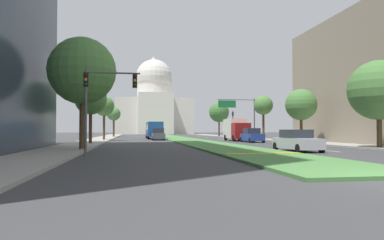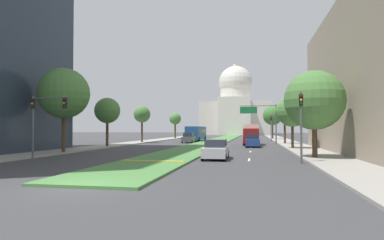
{
  "view_description": "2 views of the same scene",
  "coord_description": "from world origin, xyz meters",
  "px_view_note": "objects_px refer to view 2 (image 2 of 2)",
  "views": [
    {
      "loc": [
        -7.9,
        -10.11,
        1.62
      ],
      "look_at": [
        0.34,
        39.18,
        2.99
      ],
      "focal_mm": 33.09,
      "sensor_mm": 36.0,
      "label": 1
    },
    {
      "loc": [
        7.29,
        -12.88,
        2.53
      ],
      "look_at": [
        -0.33,
        28.04,
        3.61
      ],
      "focal_mm": 31.04,
      "sensor_mm": 36.0,
      "label": 2
    }
  ],
  "objects_px": {
    "traffic_light_near_left": "(42,113)",
    "street_tree_left_far": "(142,115)",
    "street_tree_left_near": "(64,93)",
    "box_truck_delivery": "(251,134)",
    "street_tree_left_mid": "(107,111)",
    "street_tree_left_distant": "(175,119)",
    "traffic_light_far_right": "(271,125)",
    "street_tree_right_far": "(285,111)",
    "overhead_guide_sign": "(262,116)",
    "traffic_light_near_right": "(301,118)",
    "sedan_distant": "(189,138)",
    "sedan_lead_stopped": "(216,150)",
    "sedan_midblock": "(253,141)",
    "street_tree_right_near": "(314,100)",
    "street_tree_right_mid": "(292,112)",
    "street_tree_right_distant": "(273,116)",
    "capitol_building": "(236,108)",
    "city_bus": "(196,132)"
  },
  "relations": [
    {
      "from": "traffic_light_far_right",
      "to": "street_tree_right_far",
      "type": "xyz_separation_m",
      "value": [
        1.56,
        -11.73,
        2.08
      ]
    },
    {
      "from": "street_tree_left_far",
      "to": "sedan_midblock",
      "type": "height_order",
      "value": "street_tree_left_far"
    },
    {
      "from": "traffic_light_near_right",
      "to": "street_tree_right_mid",
      "type": "xyz_separation_m",
      "value": [
        1.3,
        17.25,
        1.3
      ]
    },
    {
      "from": "overhead_guide_sign",
      "to": "street_tree_left_mid",
      "type": "bearing_deg",
      "value": -148.03
    },
    {
      "from": "traffic_light_far_right",
      "to": "box_truck_delivery",
      "type": "relative_size",
      "value": 0.81
    },
    {
      "from": "traffic_light_near_right",
      "to": "sedan_distant",
      "type": "xyz_separation_m",
      "value": [
        -14.71,
        32.65,
        -2.46
      ]
    },
    {
      "from": "street_tree_left_far",
      "to": "street_tree_left_mid",
      "type": "bearing_deg",
      "value": -91.73
    },
    {
      "from": "street_tree_right_near",
      "to": "sedan_lead_stopped",
      "type": "height_order",
      "value": "street_tree_right_near"
    },
    {
      "from": "street_tree_left_distant",
      "to": "capitol_building",
      "type": "bearing_deg",
      "value": 78.1
    },
    {
      "from": "street_tree_right_mid",
      "to": "street_tree_left_distant",
      "type": "xyz_separation_m",
      "value": [
        -23.98,
        38.31,
        0.33
      ]
    },
    {
      "from": "street_tree_left_mid",
      "to": "sedan_midblock",
      "type": "bearing_deg",
      "value": 10.2
    },
    {
      "from": "traffic_light_near_right",
      "to": "traffic_light_far_right",
      "type": "distance_m",
      "value": 42.08
    },
    {
      "from": "street_tree_left_distant",
      "to": "sedan_lead_stopped",
      "type": "height_order",
      "value": "street_tree_left_distant"
    },
    {
      "from": "street_tree_right_near",
      "to": "sedan_lead_stopped",
      "type": "relative_size",
      "value": 1.57
    },
    {
      "from": "street_tree_right_distant",
      "to": "street_tree_left_near",
      "type": "bearing_deg",
      "value": -114.51
    },
    {
      "from": "street_tree_left_near",
      "to": "street_tree_right_distant",
      "type": "height_order",
      "value": "street_tree_left_near"
    },
    {
      "from": "overhead_guide_sign",
      "to": "box_truck_delivery",
      "type": "height_order",
      "value": "overhead_guide_sign"
    },
    {
      "from": "street_tree_left_mid",
      "to": "street_tree_left_distant",
      "type": "bearing_deg",
      "value": 89.28
    },
    {
      "from": "capitol_building",
      "to": "traffic_light_near_right",
      "type": "bearing_deg",
      "value": -84.58
    },
    {
      "from": "traffic_light_near_right",
      "to": "box_truck_delivery",
      "type": "bearing_deg",
      "value": 97.88
    },
    {
      "from": "traffic_light_near_left",
      "to": "street_tree_left_mid",
      "type": "distance_m",
      "value": 18.28
    },
    {
      "from": "street_tree_right_mid",
      "to": "street_tree_left_far",
      "type": "bearing_deg",
      "value": 150.75
    },
    {
      "from": "overhead_guide_sign",
      "to": "street_tree_right_near",
      "type": "bearing_deg",
      "value": -82.09
    },
    {
      "from": "street_tree_left_near",
      "to": "street_tree_left_distant",
      "type": "xyz_separation_m",
      "value": [
        -0.24,
        49.81,
        -1.19
      ]
    },
    {
      "from": "street_tree_left_far",
      "to": "street_tree_right_distant",
      "type": "bearing_deg",
      "value": 48.22
    },
    {
      "from": "overhead_guide_sign",
      "to": "street_tree_right_far",
      "type": "distance_m",
      "value": 3.71
    },
    {
      "from": "traffic_light_far_right",
      "to": "street_tree_right_distant",
      "type": "distance_m",
      "value": 15.6
    },
    {
      "from": "traffic_light_near_left",
      "to": "city_bus",
      "type": "xyz_separation_m",
      "value": [
        5.65,
        41.76,
        -2.03
      ]
    },
    {
      "from": "traffic_light_near_right",
      "to": "sedan_distant",
      "type": "bearing_deg",
      "value": 114.25
    },
    {
      "from": "street_tree_left_far",
      "to": "city_bus",
      "type": "distance_m",
      "value": 13.51
    },
    {
      "from": "street_tree_left_mid",
      "to": "overhead_guide_sign",
      "type": "bearing_deg",
      "value": 31.97
    },
    {
      "from": "capitol_building",
      "to": "street_tree_left_mid",
      "type": "xyz_separation_m",
      "value": [
        -12.48,
        -95.03,
        -6.18
      ]
    },
    {
      "from": "street_tree_left_near",
      "to": "street_tree_left_mid",
      "type": "xyz_separation_m",
      "value": [
        -0.71,
        11.75,
        -1.14
      ]
    },
    {
      "from": "street_tree_right_distant",
      "to": "city_bus",
      "type": "distance_m",
      "value": 23.13
    },
    {
      "from": "traffic_light_far_right",
      "to": "box_truck_delivery",
      "type": "xyz_separation_m",
      "value": [
        -3.78,
        -14.81,
        -1.64
      ]
    },
    {
      "from": "street_tree_left_mid",
      "to": "sedan_distant",
      "type": "relative_size",
      "value": 1.53
    },
    {
      "from": "sedan_lead_stopped",
      "to": "sedan_distant",
      "type": "distance_m",
      "value": 31.3
    },
    {
      "from": "traffic_light_near_left",
      "to": "street_tree_left_far",
      "type": "bearing_deg",
      "value": 94.1
    },
    {
      "from": "overhead_guide_sign",
      "to": "street_tree_right_near",
      "type": "relative_size",
      "value": 0.88
    },
    {
      "from": "traffic_light_near_left",
      "to": "street_tree_right_near",
      "type": "height_order",
      "value": "street_tree_right_near"
    },
    {
      "from": "traffic_light_near_left",
      "to": "capitol_building",
      "type": "bearing_deg",
      "value": 85.03
    },
    {
      "from": "traffic_light_near_left",
      "to": "box_truck_delivery",
      "type": "relative_size",
      "value": 0.81
    },
    {
      "from": "street_tree_left_far",
      "to": "street_tree_right_far",
      "type": "bearing_deg",
      "value": -0.88
    },
    {
      "from": "capitol_building",
      "to": "sedan_midblock",
      "type": "relative_size",
      "value": 6.82
    },
    {
      "from": "street_tree_right_near",
      "to": "street_tree_left_mid",
      "type": "distance_m",
      "value": 28.19
    },
    {
      "from": "overhead_guide_sign",
      "to": "sedan_distant",
      "type": "distance_m",
      "value": 13.35
    },
    {
      "from": "street_tree_left_mid",
      "to": "sedan_distant",
      "type": "distance_m",
      "value": 17.83
    },
    {
      "from": "street_tree_left_near",
      "to": "sedan_lead_stopped",
      "type": "xyz_separation_m",
      "value": [
        15.95,
        -3.3,
        -5.36
      ]
    },
    {
      "from": "street_tree_left_near",
      "to": "box_truck_delivery",
      "type": "distance_m",
      "value": 28.84
    },
    {
      "from": "sedan_distant",
      "to": "traffic_light_near_right",
      "type": "bearing_deg",
      "value": -65.75
    }
  ]
}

